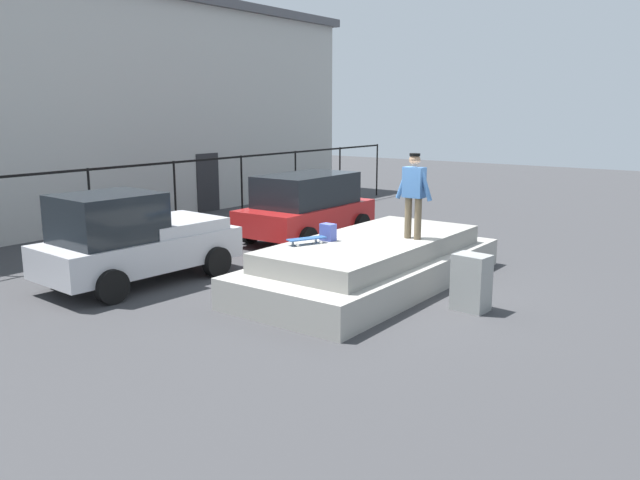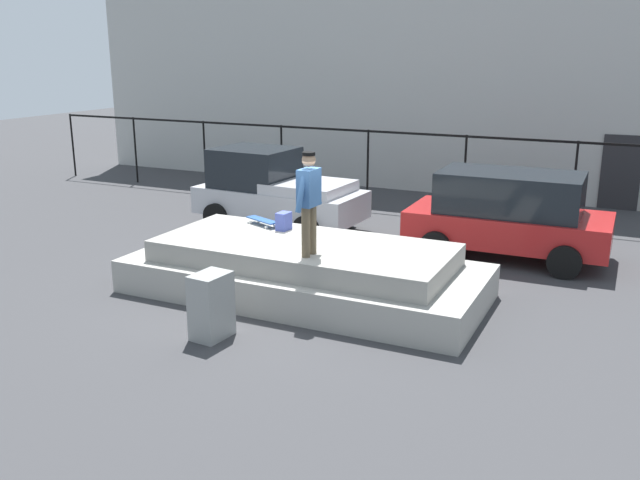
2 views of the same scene
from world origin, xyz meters
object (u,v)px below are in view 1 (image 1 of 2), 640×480
(skateboarder, at_px, (414,190))
(utility_box, at_px, (471,282))
(backpack, at_px, (328,232))
(car_silver_pickup_near, at_px, (133,239))
(skateboard, at_px, (307,239))
(car_red_hatchback_mid, at_px, (307,206))

(skateboarder, relative_size, utility_box, 1.68)
(utility_box, bearing_deg, backpack, 101.90)
(car_silver_pickup_near, height_order, utility_box, car_silver_pickup_near)
(skateboard, xyz_separation_m, car_silver_pickup_near, (-1.54, 3.22, -0.13))
(backpack, xyz_separation_m, car_silver_pickup_near, (-2.07, 3.34, -0.20))
(utility_box, bearing_deg, car_red_hatchback_mid, 68.11)
(skateboarder, bearing_deg, skateboard, 140.70)
(skateboard, relative_size, backpack, 2.38)
(backpack, bearing_deg, utility_box, 10.29)
(car_silver_pickup_near, bearing_deg, car_red_hatchback_mid, -1.21)
(skateboard, height_order, car_red_hatchback_mid, car_red_hatchback_mid)
(car_red_hatchback_mid, height_order, utility_box, car_red_hatchback_mid)
(car_silver_pickup_near, bearing_deg, skateboard, -64.48)
(car_silver_pickup_near, xyz_separation_m, utility_box, (2.38, -6.21, -0.42))
(skateboard, xyz_separation_m, backpack, (0.53, -0.12, 0.07))
(skateboarder, relative_size, car_red_hatchback_mid, 0.42)
(skateboarder, height_order, skateboard, skateboarder)
(skateboarder, relative_size, car_silver_pickup_near, 0.41)
(backpack, relative_size, utility_box, 0.33)
(backpack, relative_size, car_silver_pickup_near, 0.08)
(skateboarder, bearing_deg, backpack, 132.46)
(skateboard, relative_size, car_red_hatchback_mid, 0.20)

